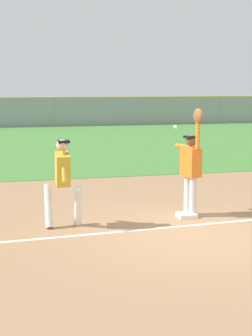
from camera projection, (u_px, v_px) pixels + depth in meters
ground_plane at (195, 234)px, 9.43m from camera, size 80.04×80.04×0.00m
outfield_grass at (75, 142)px, 24.71m from camera, size 47.73×19.65×0.01m
first_base at (187, 215)px, 10.65m from camera, size 0.39×0.39×0.08m
fielder at (191, 164)px, 10.58m from camera, size 0.36×0.89×2.28m
runner at (63, 177)px, 9.74m from camera, size 0.72×0.84×1.72m
baseball at (175, 127)px, 10.45m from camera, size 0.07×0.07×0.07m
outfield_fence at (55, 112)px, 33.97m from camera, size 47.81×0.08×1.98m
parked_car_black at (1, 114)px, 37.04m from camera, size 4.58×2.49×1.25m
parked_car_green at (82, 113)px, 38.57m from camera, size 4.48×2.27×1.25m
parked_car_tan at (151, 112)px, 40.07m from camera, size 4.51×2.34×1.25m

